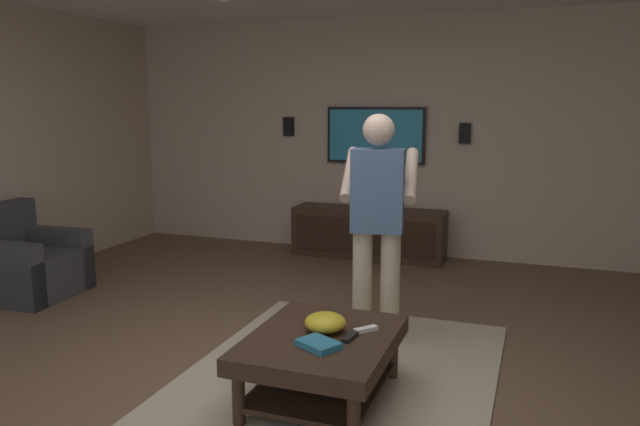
% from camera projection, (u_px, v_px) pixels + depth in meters
% --- Properties ---
extents(ground_plane, '(8.45, 8.45, 0.00)m').
position_uv_depth(ground_plane, '(284.00, 382.00, 3.80)').
color(ground_plane, brown).
extents(wall_back_tv, '(0.10, 7.00, 2.66)m').
position_uv_depth(wall_back_tv, '(408.00, 138.00, 6.87)').
color(wall_back_tv, '#BCA893').
rests_on(wall_back_tv, ground).
extents(area_rug, '(2.72, 1.90, 0.01)m').
position_uv_depth(area_rug, '(333.00, 385.00, 3.75)').
color(area_rug, tan).
rests_on(area_rug, ground).
extents(armchair, '(0.84, 0.85, 0.82)m').
position_uv_depth(armchair, '(24.00, 265.00, 5.49)').
color(armchair, '#38383D').
rests_on(armchair, ground).
extents(coffee_table, '(1.00, 0.80, 0.40)m').
position_uv_depth(coffee_table, '(322.00, 352.00, 3.52)').
color(coffee_table, '#332116').
rests_on(coffee_table, ground).
extents(media_console, '(0.45, 1.70, 0.55)m').
position_uv_depth(media_console, '(368.00, 233.00, 6.87)').
color(media_console, '#332116').
rests_on(media_console, ground).
extents(tv, '(0.05, 1.13, 0.63)m').
position_uv_depth(tv, '(375.00, 135.00, 6.90)').
color(tv, black).
extents(person_standing, '(0.59, 0.60, 1.64)m').
position_uv_depth(person_standing, '(377.00, 215.00, 4.31)').
color(person_standing, '#C6B793').
rests_on(person_standing, ground).
extents(bowl, '(0.24, 0.24, 0.11)m').
position_uv_depth(bowl, '(325.00, 322.00, 3.55)').
color(bowl, gold).
rests_on(bowl, coffee_table).
extents(remote_white, '(0.14, 0.13, 0.02)m').
position_uv_depth(remote_white, '(366.00, 329.00, 3.56)').
color(remote_white, white).
rests_on(remote_white, coffee_table).
extents(remote_black, '(0.15, 0.06, 0.02)m').
position_uv_depth(remote_black, '(350.00, 337.00, 3.44)').
color(remote_black, black).
rests_on(remote_black, coffee_table).
extents(book, '(0.24, 0.27, 0.04)m').
position_uv_depth(book, '(319.00, 344.00, 3.32)').
color(book, teal).
rests_on(book, coffee_table).
extents(vase_round, '(0.22, 0.22, 0.22)m').
position_uv_depth(vase_round, '(373.00, 199.00, 6.83)').
color(vase_round, gold).
rests_on(vase_round, media_console).
extents(wall_speaker_left, '(0.06, 0.12, 0.22)m').
position_uv_depth(wall_speaker_left, '(465.00, 133.00, 6.58)').
color(wall_speaker_left, black).
extents(wall_speaker_right, '(0.06, 0.12, 0.22)m').
position_uv_depth(wall_speaker_right, '(289.00, 126.00, 7.26)').
color(wall_speaker_right, black).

